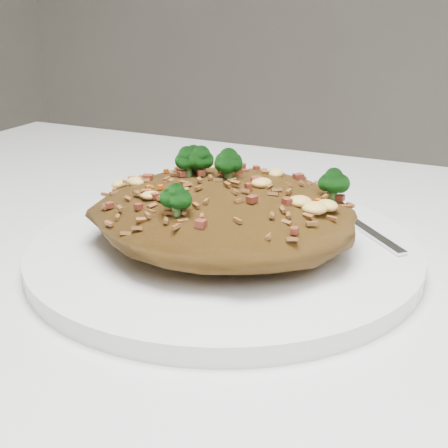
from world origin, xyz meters
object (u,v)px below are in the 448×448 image
Objects in this scene: fork at (352,220)px; fried_rice at (224,204)px; dining_table at (345,442)px; plate at (224,251)px.

fried_rice is at bearing -86.95° from fork.
dining_table is 0.16m from plate.
plate is at bearing -50.98° from fried_rice.
fork is at bearing 105.65° from dining_table.
fried_rice reaches higher than fork.
plate is 2.33× the size of fork.
fork reaches higher than dining_table.
fork is (0.08, 0.08, -0.03)m from fried_rice.
plate is 1.48× the size of fried_rice.
dining_table is at bearing -25.22° from plate.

